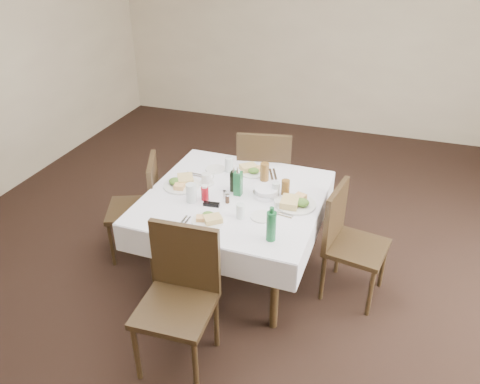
{
  "coord_description": "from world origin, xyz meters",
  "views": [
    {
      "loc": [
        0.9,
        -2.95,
        2.6
      ],
      "look_at": [
        -0.1,
        0.01,
        0.8
      ],
      "focal_mm": 35.0,
      "sensor_mm": 36.0,
      "label": 1
    }
  ],
  "objects_px": {
    "green_bottle": "(271,226)",
    "ketchup_bottle": "(205,193)",
    "chair_east": "(347,236)",
    "water_s": "(240,211)",
    "chair_west": "(143,202)",
    "chair_north": "(264,173)",
    "oil_cruet_dark": "(234,180)",
    "water_e": "(276,189)",
    "coffee_mug": "(207,179)",
    "water_w": "(191,193)",
    "water_n": "(229,164)",
    "dining_table": "(234,204)",
    "oil_cruet_green": "(238,182)",
    "bread_basket": "(266,192)",
    "chair_south": "(180,289)"
  },
  "relations": [
    {
      "from": "chair_north",
      "to": "oil_cruet_green",
      "type": "bearing_deg",
      "value": -90.15
    },
    {
      "from": "chair_north",
      "to": "oil_cruet_green",
      "type": "xyz_separation_m",
      "value": [
        -0.0,
        -0.75,
        0.29
      ]
    },
    {
      "from": "chair_north",
      "to": "coffee_mug",
      "type": "distance_m",
      "value": 0.76
    },
    {
      "from": "dining_table",
      "to": "water_e",
      "type": "distance_m",
      "value": 0.35
    },
    {
      "from": "dining_table",
      "to": "green_bottle",
      "type": "distance_m",
      "value": 0.66
    },
    {
      "from": "water_e",
      "to": "water_s",
      "type": "bearing_deg",
      "value": -112.0
    },
    {
      "from": "green_bottle",
      "to": "ketchup_bottle",
      "type": "bearing_deg",
      "value": 150.84
    },
    {
      "from": "water_w",
      "to": "green_bottle",
      "type": "xyz_separation_m",
      "value": [
        0.7,
        -0.29,
        0.04
      ]
    },
    {
      "from": "chair_west",
      "to": "water_s",
      "type": "distance_m",
      "value": 1.09
    },
    {
      "from": "water_n",
      "to": "water_s",
      "type": "height_order",
      "value": "water_n"
    },
    {
      "from": "dining_table",
      "to": "water_e",
      "type": "xyz_separation_m",
      "value": [
        0.3,
        0.1,
        0.14
      ]
    },
    {
      "from": "water_w",
      "to": "bread_basket",
      "type": "relative_size",
      "value": 0.73
    },
    {
      "from": "ketchup_bottle",
      "to": "coffee_mug",
      "type": "height_order",
      "value": "ketchup_bottle"
    },
    {
      "from": "chair_west",
      "to": "water_s",
      "type": "bearing_deg",
      "value": -17.99
    },
    {
      "from": "chair_west",
      "to": "oil_cruet_green",
      "type": "bearing_deg",
      "value": -0.99
    },
    {
      "from": "ketchup_bottle",
      "to": "chair_north",
      "type": "bearing_deg",
      "value": 76.52
    },
    {
      "from": "oil_cruet_green",
      "to": "green_bottle",
      "type": "bearing_deg",
      "value": -51.18
    },
    {
      "from": "green_bottle",
      "to": "chair_west",
      "type": "bearing_deg",
      "value": 158.09
    },
    {
      "from": "chair_west",
      "to": "chair_north",
      "type": "bearing_deg",
      "value": 39.94
    },
    {
      "from": "oil_cruet_green",
      "to": "green_bottle",
      "type": "relative_size",
      "value": 0.99
    },
    {
      "from": "chair_west",
      "to": "green_bottle",
      "type": "xyz_separation_m",
      "value": [
        1.27,
        -0.51,
        0.35
      ]
    },
    {
      "from": "oil_cruet_green",
      "to": "chair_west",
      "type": "bearing_deg",
      "value": 179.01
    },
    {
      "from": "chair_north",
      "to": "ketchup_bottle",
      "type": "xyz_separation_m",
      "value": [
        -0.22,
        -0.9,
        0.24
      ]
    },
    {
      "from": "chair_west",
      "to": "ketchup_bottle",
      "type": "distance_m",
      "value": 0.74
    },
    {
      "from": "chair_north",
      "to": "ketchup_bottle",
      "type": "distance_m",
      "value": 0.96
    },
    {
      "from": "water_w",
      "to": "oil_cruet_green",
      "type": "relative_size",
      "value": 0.59
    },
    {
      "from": "water_e",
      "to": "oil_cruet_dark",
      "type": "bearing_deg",
      "value": -174.08
    },
    {
      "from": "chair_south",
      "to": "oil_cruet_green",
      "type": "distance_m",
      "value": 0.98
    },
    {
      "from": "ketchup_bottle",
      "to": "green_bottle",
      "type": "bearing_deg",
      "value": -29.16
    },
    {
      "from": "water_n",
      "to": "green_bottle",
      "type": "bearing_deg",
      "value": -54.63
    },
    {
      "from": "water_e",
      "to": "chair_east",
      "type": "bearing_deg",
      "value": -2.19
    },
    {
      "from": "ketchup_bottle",
      "to": "coffee_mug",
      "type": "xyz_separation_m",
      "value": [
        -0.08,
        0.24,
        -0.02
      ]
    },
    {
      "from": "water_w",
      "to": "green_bottle",
      "type": "bearing_deg",
      "value": -22.25
    },
    {
      "from": "oil_cruet_dark",
      "to": "coffee_mug",
      "type": "distance_m",
      "value": 0.26
    },
    {
      "from": "dining_table",
      "to": "chair_south",
      "type": "bearing_deg",
      "value": -93.28
    },
    {
      "from": "chair_west",
      "to": "water_e",
      "type": "xyz_separation_m",
      "value": [
        1.15,
        0.06,
        0.3
      ]
    },
    {
      "from": "bread_basket",
      "to": "coffee_mug",
      "type": "relative_size",
      "value": 1.62
    },
    {
      "from": "dining_table",
      "to": "ketchup_bottle",
      "type": "xyz_separation_m",
      "value": [
        -0.19,
        -0.13,
        0.14
      ]
    },
    {
      "from": "coffee_mug",
      "to": "water_n",
      "type": "bearing_deg",
      "value": 69.84
    },
    {
      "from": "water_n",
      "to": "bread_basket",
      "type": "distance_m",
      "value": 0.51
    },
    {
      "from": "oil_cruet_dark",
      "to": "water_s",
      "type": "bearing_deg",
      "value": -64.03
    },
    {
      "from": "chair_east",
      "to": "water_w",
      "type": "height_order",
      "value": "chair_east"
    },
    {
      "from": "coffee_mug",
      "to": "oil_cruet_dark",
      "type": "bearing_deg",
      "value": -8.77
    },
    {
      "from": "chair_east",
      "to": "water_s",
      "type": "xyz_separation_m",
      "value": [
        -0.73,
        -0.37,
        0.3
      ]
    },
    {
      "from": "chair_east",
      "to": "oil_cruet_green",
      "type": "relative_size",
      "value": 3.68
    },
    {
      "from": "water_n",
      "to": "oil_cruet_green",
      "type": "distance_m",
      "value": 0.4
    },
    {
      "from": "chair_west",
      "to": "green_bottle",
      "type": "height_order",
      "value": "green_bottle"
    },
    {
      "from": "water_e",
      "to": "coffee_mug",
      "type": "xyz_separation_m",
      "value": [
        -0.58,
        0.0,
        -0.01
      ]
    },
    {
      "from": "dining_table",
      "to": "oil_cruet_dark",
      "type": "relative_size",
      "value": 6.37
    },
    {
      "from": "water_s",
      "to": "water_e",
      "type": "height_order",
      "value": "same"
    }
  ]
}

